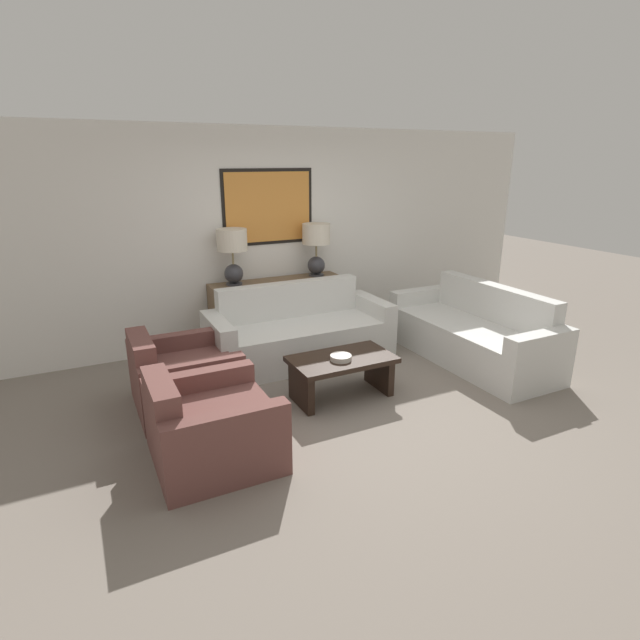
% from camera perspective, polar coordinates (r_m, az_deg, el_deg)
% --- Properties ---
extents(ground_plane, '(20.00, 20.00, 0.00)m').
position_cam_1_polar(ground_plane, '(4.82, 4.74, -10.20)').
color(ground_plane, slate).
extents(back_wall, '(8.12, 0.12, 2.65)m').
position_cam_1_polar(back_wall, '(6.45, -6.00, 9.49)').
color(back_wall, silver).
rests_on(back_wall, ground_plane).
extents(console_table, '(1.69, 0.39, 0.82)m').
position_cam_1_polar(console_table, '(6.40, -4.85, 0.99)').
color(console_table, brown).
rests_on(console_table, ground_plane).
extents(table_lamp_left, '(0.35, 0.35, 0.67)m').
position_cam_1_polar(table_lamp_left, '(6.03, -9.97, 7.92)').
color(table_lamp_left, '#333338').
rests_on(table_lamp_left, console_table).
extents(table_lamp_right, '(0.35, 0.35, 0.67)m').
position_cam_1_polar(table_lamp_right, '(6.43, -0.44, 8.79)').
color(table_lamp_right, '#333338').
rests_on(table_lamp_right, console_table).
extents(couch_by_back_wall, '(2.12, 0.85, 0.87)m').
position_cam_1_polar(couch_by_back_wall, '(5.85, -2.40, -1.71)').
color(couch_by_back_wall, silver).
rests_on(couch_by_back_wall, ground_plane).
extents(couch_by_side, '(0.85, 2.12, 0.87)m').
position_cam_1_polar(couch_by_side, '(6.10, 17.08, -1.66)').
color(couch_by_side, silver).
rests_on(couch_by_side, ground_plane).
extents(coffee_table, '(1.01, 0.57, 0.42)m').
position_cam_1_polar(coffee_table, '(4.93, 2.50, -5.55)').
color(coffee_table, black).
rests_on(coffee_table, ground_plane).
extents(decorative_bowl, '(0.21, 0.21, 0.05)m').
position_cam_1_polar(decorative_bowl, '(4.81, 2.40, -4.31)').
color(decorative_bowl, beige).
rests_on(decorative_bowl, coffee_table).
extents(armchair_near_back_wall, '(0.92, 0.94, 0.75)m').
position_cam_1_polar(armchair_near_back_wall, '(4.94, -15.46, -6.52)').
color(armchair_near_back_wall, brown).
rests_on(armchair_near_back_wall, ground_plane).
extents(armchair_near_camera, '(0.92, 0.94, 0.75)m').
position_cam_1_polar(armchair_near_camera, '(4.04, -12.44, -12.01)').
color(armchair_near_camera, brown).
rests_on(armchair_near_camera, ground_plane).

